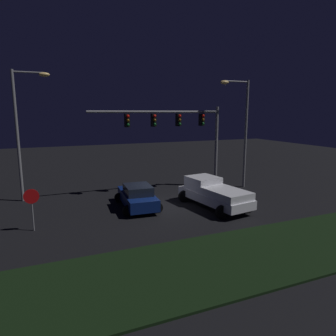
% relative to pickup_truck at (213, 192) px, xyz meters
% --- Properties ---
extents(ground_plane, '(80.00, 80.00, 0.00)m').
position_rel_pickup_truck_xyz_m(ground_plane, '(-3.26, 1.29, -1.00)').
color(ground_plane, black).
extents(grass_median, '(20.79, 4.98, 0.10)m').
position_rel_pickup_truck_xyz_m(grass_median, '(-3.26, -6.70, -0.95)').
color(grass_median, black).
rests_on(grass_median, ground_plane).
extents(pickup_truck, '(3.40, 5.63, 1.80)m').
position_rel_pickup_truck_xyz_m(pickup_truck, '(0.00, 0.00, 0.00)').
color(pickup_truck, silver).
rests_on(pickup_truck, ground_plane).
extents(car_sedan, '(2.69, 4.52, 1.51)m').
position_rel_pickup_truck_xyz_m(car_sedan, '(-4.57, 1.68, -0.26)').
color(car_sedan, navy).
rests_on(car_sedan, ground_plane).
extents(traffic_signal_gantry, '(10.32, 0.56, 6.50)m').
position_rel_pickup_truck_xyz_m(traffic_signal_gantry, '(-0.29, 4.66, 4.03)').
color(traffic_signal_gantry, slate).
rests_on(traffic_signal_gantry, ground_plane).
extents(street_lamp_left, '(2.39, 0.44, 8.80)m').
position_rel_pickup_truck_xyz_m(street_lamp_left, '(-11.05, 6.19, 4.47)').
color(street_lamp_left, slate).
rests_on(street_lamp_left, ground_plane).
extents(street_lamp_right, '(2.60, 0.44, 8.53)m').
position_rel_pickup_truck_xyz_m(street_lamp_right, '(4.66, 3.66, 4.34)').
color(street_lamp_right, slate).
rests_on(street_lamp_right, ground_plane).
extents(stop_sign, '(0.76, 0.08, 2.23)m').
position_rel_pickup_truck_xyz_m(stop_sign, '(-10.71, -0.03, 0.56)').
color(stop_sign, slate).
rests_on(stop_sign, ground_plane).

